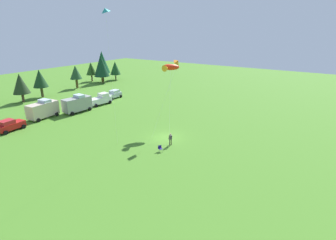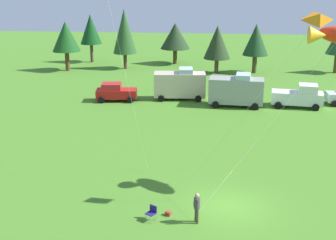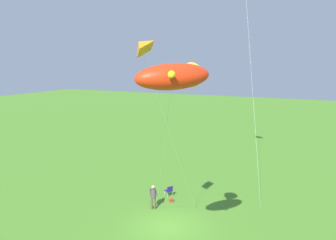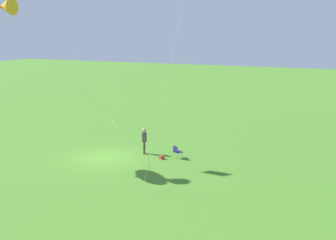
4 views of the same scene
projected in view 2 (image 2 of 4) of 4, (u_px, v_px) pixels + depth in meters
The scene contains 11 objects.
ground_plane at pixel (230, 207), 27.14m from camera, with size 160.00×160.00×0.00m, color #457B24.
person_kite_flyer at pixel (197, 206), 25.11m from camera, with size 0.45×0.56×1.74m.
folding_chair at pixel (152, 212), 25.56m from camera, with size 0.66×0.66×0.82m.
backpack_on_grass at pixel (168, 213), 26.13m from camera, with size 0.32×0.22×0.22m, color #A33026.
car_red_sedan at pixel (115, 92), 49.10m from camera, with size 4.37×2.58×1.89m.
van_camper_beige at pixel (180, 84), 49.59m from camera, with size 5.55×2.94×3.34m.
van_motorhome_grey at pixel (236, 90), 47.00m from camera, with size 5.58×3.01×3.34m.
truck_white_pickup at pixel (299, 96), 46.82m from camera, with size 5.21×2.92×2.34m.
treeline_distant at pixel (285, 36), 62.92m from camera, with size 54.93×10.37×9.14m.
kite_large_fish at pixel (336, 35), 26.64m from camera, with size 9.69×6.45×10.11m.
kite_delta_orange at pixel (320, 19), 24.05m from camera, with size 8.26×1.20×11.17m.
Camera 2 is at (-1.24, -24.57, 13.01)m, focal length 50.00 mm.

